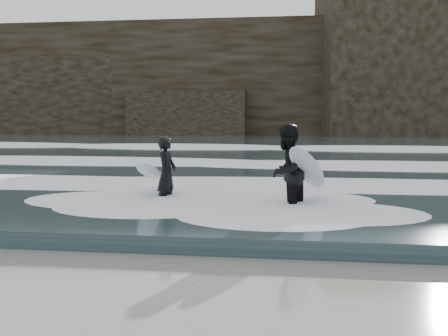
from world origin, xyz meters
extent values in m
plane|color=#8A6F5A|center=(0.00, 0.00, 0.00)|extent=(120.00, 120.00, 0.00)
cube|color=#27393E|center=(0.00, 29.00, 0.15)|extent=(90.00, 52.00, 0.30)
cube|color=black|center=(0.00, 46.00, 5.00)|extent=(70.00, 9.00, 10.00)
ellipsoid|color=white|center=(0.00, 9.00, 0.40)|extent=(60.00, 3.20, 0.20)
ellipsoid|color=white|center=(0.00, 16.00, 0.42)|extent=(60.00, 4.00, 0.24)
ellipsoid|color=white|center=(0.00, 25.00, 0.45)|extent=(60.00, 4.80, 0.30)
imported|color=black|center=(-1.09, 6.93, 0.82)|extent=(0.47, 0.65, 1.65)
ellipsoid|color=silver|center=(-1.49, 6.98, 0.86)|extent=(0.64, 1.84, 0.62)
imported|color=black|center=(1.59, 6.24, 0.97)|extent=(1.01, 1.14, 1.95)
ellipsoid|color=silver|center=(2.01, 6.24, 1.04)|extent=(1.03, 1.96, 1.10)
camera|label=1|loc=(1.99, -5.16, 2.17)|focal=45.00mm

